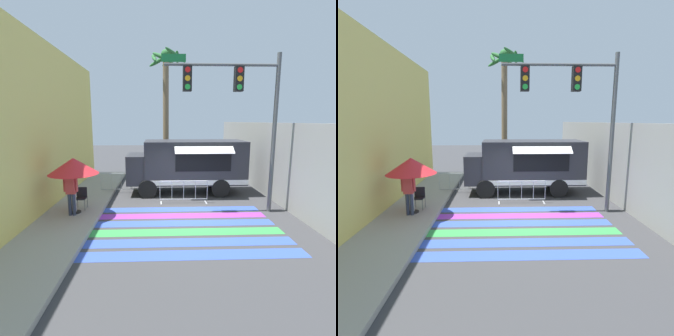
% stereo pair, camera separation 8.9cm
% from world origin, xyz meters
% --- Properties ---
extents(ground_plane, '(60.00, 60.00, 0.00)m').
position_xyz_m(ground_plane, '(0.00, 0.00, 0.00)').
color(ground_plane, '#38383A').
extents(sidewalk_left, '(4.40, 16.00, 0.15)m').
position_xyz_m(sidewalk_left, '(-5.38, 0.00, 0.08)').
color(sidewalk_left, '#99968E').
rests_on(sidewalk_left, ground_plane).
extents(building_left_facade, '(0.25, 16.00, 6.78)m').
position_xyz_m(building_left_facade, '(-5.47, 0.00, 3.39)').
color(building_left_facade, '#E5D166').
rests_on(building_left_facade, ground_plane).
extents(concrete_wall_right, '(0.20, 16.00, 3.57)m').
position_xyz_m(concrete_wall_right, '(4.44, 3.00, 1.78)').
color(concrete_wall_right, gray).
rests_on(concrete_wall_right, ground_plane).
extents(crosswalk_painted, '(6.40, 4.36, 0.01)m').
position_xyz_m(crosswalk_painted, '(0.00, -1.41, 0.00)').
color(crosswalk_painted, '#334FB2').
rests_on(crosswalk_painted, ground_plane).
extents(food_truck, '(5.85, 2.50, 2.67)m').
position_xyz_m(food_truck, '(0.43, 3.11, 1.53)').
color(food_truck, '#2D2D33').
rests_on(food_truck, ground_plane).
extents(traffic_signal_pole, '(4.47, 0.29, 6.14)m').
position_xyz_m(traffic_signal_pole, '(2.15, 0.14, 4.39)').
color(traffic_signal_pole, '#515456').
rests_on(traffic_signal_pole, ground_plane).
extents(patio_umbrella, '(1.85, 1.85, 2.14)m').
position_xyz_m(patio_umbrella, '(-4.12, -0.18, 1.98)').
color(patio_umbrella, black).
rests_on(patio_umbrella, sidewalk_left).
extents(folding_chair, '(0.42, 0.42, 0.86)m').
position_xyz_m(folding_chair, '(-4.05, 0.35, 0.67)').
color(folding_chair, '#4C4C51').
rests_on(folding_chair, sidewalk_left).
extents(vendor_person, '(0.53, 0.23, 1.77)m').
position_xyz_m(vendor_person, '(-4.18, -0.45, 1.17)').
color(vendor_person, '#2D3347').
rests_on(vendor_person, sidewalk_left).
extents(barricade_front, '(2.14, 0.44, 1.03)m').
position_xyz_m(barricade_front, '(0.19, 1.34, 0.51)').
color(barricade_front, '#B7BABF').
rests_on(barricade_front, ground_plane).
extents(barricade_side, '(2.09, 0.44, 1.03)m').
position_xyz_m(barricade_side, '(-2.84, 3.20, 0.51)').
color(barricade_side, '#B7BABF').
rests_on(barricade_side, ground_plane).
extents(palm_tree, '(2.42, 2.63, 7.95)m').
position_xyz_m(palm_tree, '(-0.40, 6.99, 5.34)').
color(palm_tree, '#7A664C').
rests_on(palm_tree, ground_plane).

